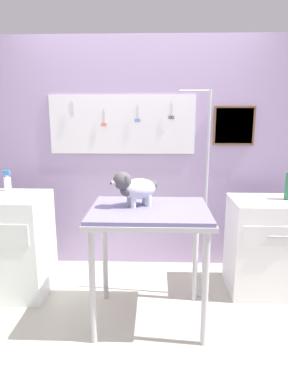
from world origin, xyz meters
name	(u,v)px	position (x,y,z in m)	size (l,w,h in m)	color
ground	(133,337)	(0.00, 0.00, -0.02)	(4.40, 4.00, 0.04)	#BBB8A3
rear_wall_panel	(141,155)	(0.00, 1.28, 1.16)	(4.00, 0.09, 2.30)	#AA94BE
grooming_table	(150,221)	(0.11, 0.21, 0.81)	(0.88, 0.71, 0.90)	#B7B7BC
grooming_arm	(205,206)	(0.57, 0.59, 0.82)	(0.30, 0.11, 1.76)	#B7B7BC
dog	(134,187)	(-0.01, 0.26, 1.05)	(0.36, 0.27, 0.27)	silver
counter_left	(2,245)	(-1.20, 0.60, 0.44)	(0.80, 0.58, 0.89)	white
cabinet_right	(268,246)	(1.16, 0.71, 0.42)	(0.68, 0.54, 0.84)	white
pump_bottle_white	(7,182)	(-1.18, 0.79, 0.97)	(0.06, 0.06, 0.19)	white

